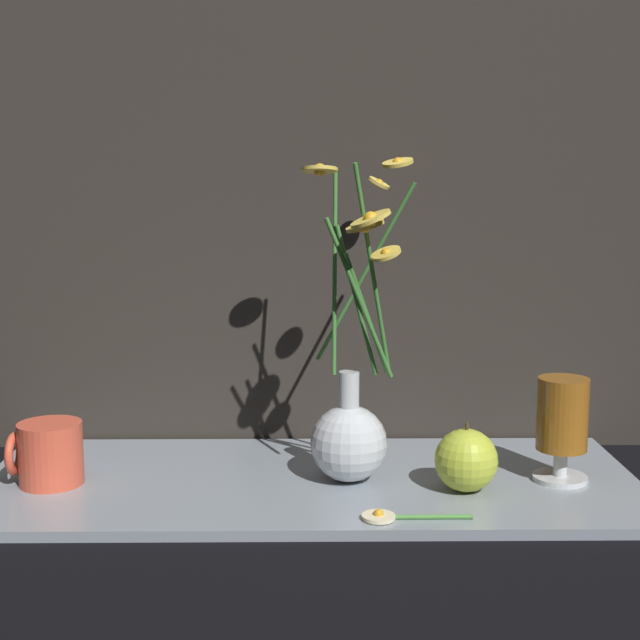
% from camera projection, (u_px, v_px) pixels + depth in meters
% --- Properties ---
extents(ground_plane, '(6.00, 6.00, 0.00)m').
position_uv_depth(ground_plane, '(309.00, 487.00, 1.08)').
color(ground_plane, black).
extents(shelf, '(0.79, 0.33, 0.01)m').
position_uv_depth(shelf, '(309.00, 482.00, 1.08)').
color(shelf, gray).
rests_on(shelf, ground_plane).
extents(backdrop_wall, '(1.29, 0.02, 1.10)m').
position_uv_depth(backdrop_wall, '(308.00, 40.00, 1.17)').
color(backdrop_wall, '#2D2823').
rests_on(backdrop_wall, ground_plane).
extents(vase_with_flowers, '(0.14, 0.24, 0.38)m').
position_uv_depth(vase_with_flowers, '(348.00, 423.00, 1.05)').
color(vase_with_flowers, silver).
rests_on(vase_with_flowers, shelf).
extents(yellow_mug, '(0.08, 0.07, 0.07)m').
position_uv_depth(yellow_mug, '(47.00, 453.00, 1.05)').
color(yellow_mug, '#DB5138').
rests_on(yellow_mug, shelf).
extents(tea_glass, '(0.07, 0.07, 0.13)m').
position_uv_depth(tea_glass, '(561.00, 420.00, 1.05)').
color(tea_glass, silver).
rests_on(tea_glass, shelf).
extents(orange_fruit, '(0.07, 0.07, 0.08)m').
position_uv_depth(orange_fruit, '(464.00, 460.00, 1.02)').
color(orange_fruit, '#B7C638').
rests_on(orange_fruit, shelf).
extents(loose_daisy, '(0.12, 0.04, 0.01)m').
position_uv_depth(loose_daisy, '(390.00, 516.00, 0.94)').
color(loose_daisy, '#4C8E3D').
rests_on(loose_daisy, shelf).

